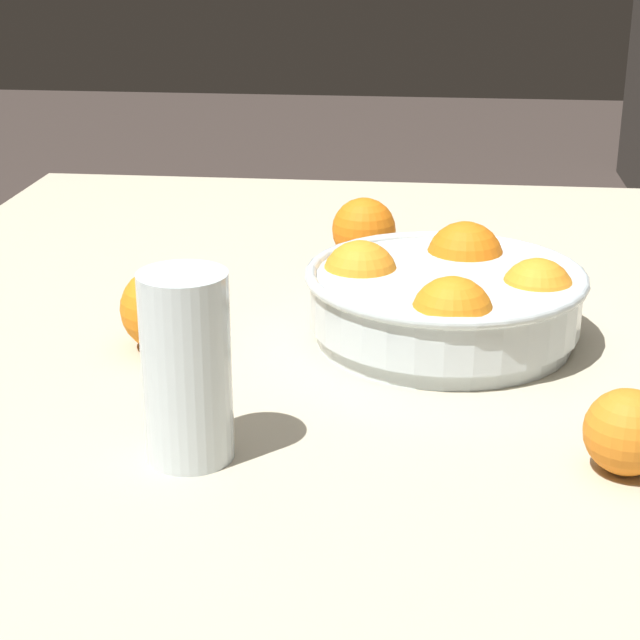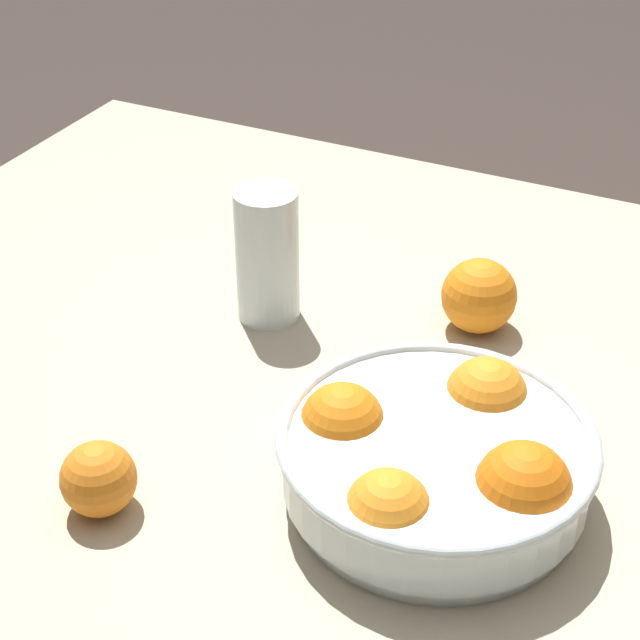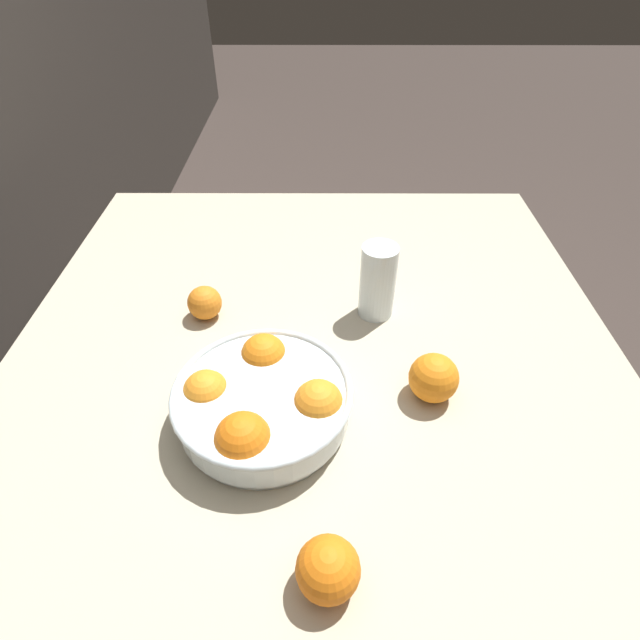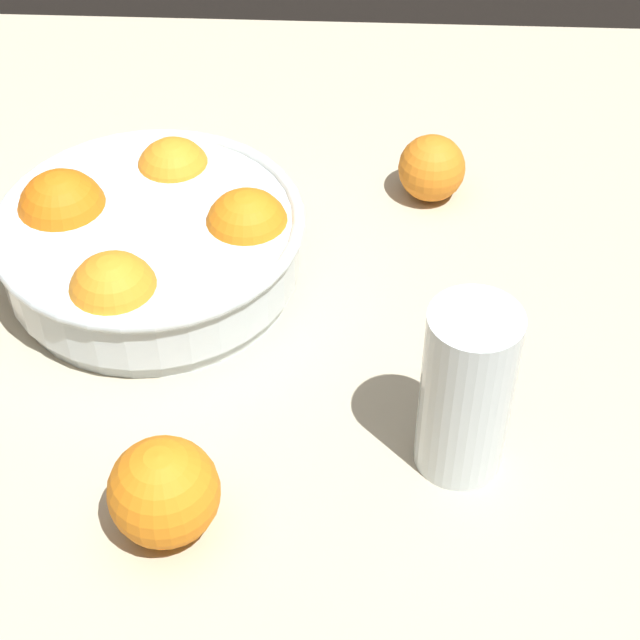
# 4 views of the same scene
# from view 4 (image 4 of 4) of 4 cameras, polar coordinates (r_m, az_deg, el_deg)

# --- Properties ---
(dining_table) EXTENTS (1.48, 1.16, 0.71)m
(dining_table) POSITION_cam_4_polar(r_m,az_deg,el_deg) (1.00, -5.24, -3.39)
(dining_table) COLOR #B7AD93
(dining_table) RESTS_ON ground_plane
(fruit_bowl) EXTENTS (0.28, 0.28, 0.10)m
(fruit_bowl) POSITION_cam_4_polar(r_m,az_deg,el_deg) (1.00, -9.03, 4.17)
(fruit_bowl) COLOR silver
(fruit_bowl) RESTS_ON dining_table
(juice_glass) EXTENTS (0.07, 0.07, 0.16)m
(juice_glass) POSITION_cam_4_polar(r_m,az_deg,el_deg) (0.82, 7.75, -4.22)
(juice_glass) COLOR #F4A314
(juice_glass) RESTS_ON dining_table
(orange_loose_near_bowl) EXTENTS (0.07, 0.07, 0.07)m
(orange_loose_near_bowl) POSITION_cam_4_polar(r_m,az_deg,el_deg) (1.10, 5.98, 8.06)
(orange_loose_near_bowl) COLOR orange
(orange_loose_near_bowl) RESTS_ON dining_table
(orange_loose_aside) EXTENTS (0.08, 0.08, 0.08)m
(orange_loose_aside) POSITION_cam_4_polar(r_m,az_deg,el_deg) (0.80, -8.32, -9.07)
(orange_loose_aside) COLOR orange
(orange_loose_aside) RESTS_ON dining_table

